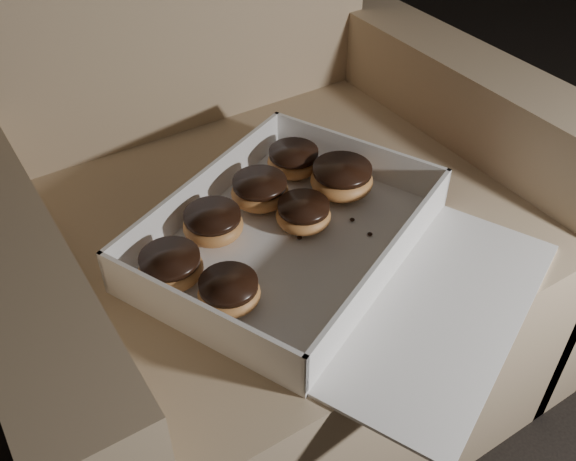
{
  "coord_description": "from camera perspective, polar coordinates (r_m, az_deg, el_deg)",
  "views": [
    {
      "loc": [
        -0.41,
        -0.55,
        0.97
      ],
      "look_at": [
        -0.07,
        -0.01,
        0.42
      ],
      "focal_mm": 40.0,
      "sensor_mm": 36.0,
      "label": 1
    }
  ],
  "objects": [
    {
      "name": "floor",
      "position": [
        1.19,
        2.59,
        -14.02
      ],
      "size": [
        4.5,
        4.5,
        0.0
      ],
      "primitive_type": "plane",
      "color": "black",
      "rests_on": "ground"
    },
    {
      "name": "armchair",
      "position": [
        1.04,
        -2.39,
        -1.06
      ],
      "size": [
        0.84,
        0.71,
        0.88
      ],
      "color": "tan",
      "rests_on": "floor"
    },
    {
      "name": "bakery_box",
      "position": [
        0.84,
        2.49,
        -1.62
      ],
      "size": [
        0.54,
        0.57,
        0.07
      ],
      "rotation": [
        0.0,
        0.0,
        0.43
      ],
      "color": "white",
      "rests_on": "armchair"
    },
    {
      "name": "donut_a",
      "position": [
        0.85,
        -6.68,
        0.59
      ],
      "size": [
        0.08,
        0.08,
        0.04
      ],
      "color": "#D28B49",
      "rests_on": "bakery_box"
    },
    {
      "name": "donut_b",
      "position": [
        0.8,
        -10.37,
        -3.21
      ],
      "size": [
        0.08,
        0.08,
        0.04
      ],
      "color": "#D28B49",
      "rests_on": "bakery_box"
    },
    {
      "name": "donut_c",
      "position": [
        0.91,
        -2.51,
        3.53
      ],
      "size": [
        0.08,
        0.08,
        0.04
      ],
      "color": "#D28B49",
      "rests_on": "bakery_box"
    },
    {
      "name": "donut_d",
      "position": [
        0.87,
        1.38,
        1.48
      ],
      "size": [
        0.08,
        0.08,
        0.04
      ],
      "color": "#D28B49",
      "rests_on": "bakery_box"
    },
    {
      "name": "donut_e",
      "position": [
        0.76,
        -5.27,
        -5.46
      ],
      "size": [
        0.08,
        0.08,
        0.04
      ],
      "color": "#D28B49",
      "rests_on": "bakery_box"
    },
    {
      "name": "donut_f",
      "position": [
        0.97,
        0.5,
        6.24
      ],
      "size": [
        0.08,
        0.08,
        0.04
      ],
      "color": "#D28B49",
      "rests_on": "bakery_box"
    },
    {
      "name": "donut_g",
      "position": [
        0.93,
        4.8,
        4.59
      ],
      "size": [
        0.09,
        0.09,
        0.05
      ],
      "color": "#D28B49",
      "rests_on": "bakery_box"
    },
    {
      "name": "crumb_a",
      "position": [
        0.86,
        1.03,
        -0.63
      ],
      "size": [
        0.01,
        0.01,
        0.0
      ],
      "primitive_type": "ellipsoid",
      "color": "black",
      "rests_on": "bakery_box"
    },
    {
      "name": "crumb_b",
      "position": [
        0.89,
        5.73,
        0.97
      ],
      "size": [
        0.01,
        0.01,
        0.0
      ],
      "primitive_type": "ellipsoid",
      "color": "black",
      "rests_on": "bakery_box"
    },
    {
      "name": "crumb_c",
      "position": [
        0.87,
        7.3,
        -0.32
      ],
      "size": [
        0.01,
        0.01,
        0.0
      ],
      "primitive_type": "ellipsoid",
      "color": "black",
      "rests_on": "bakery_box"
    },
    {
      "name": "crumb_d",
      "position": [
        0.71,
        1.2,
        -12.15
      ],
      "size": [
        0.01,
        0.01,
        0.0
      ],
      "primitive_type": "ellipsoid",
      "color": "black",
      "rests_on": "bakery_box"
    }
  ]
}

